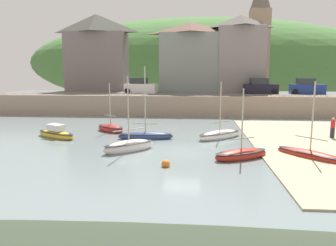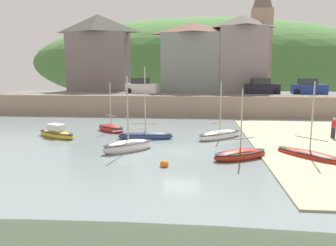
{
  "view_description": "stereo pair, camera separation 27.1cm",
  "coord_description": "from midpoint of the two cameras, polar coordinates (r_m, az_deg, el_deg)",
  "views": [
    {
      "loc": [
        0.74,
        -21.17,
        5.43
      ],
      "look_at": [
        -1.29,
        4.1,
        1.21
      ],
      "focal_mm": 34.52,
      "sensor_mm": 36.0,
      "label": 1
    },
    {
      "loc": [
        1.01,
        -21.15,
        5.43
      ],
      "look_at": [
        -1.29,
        4.1,
        1.21
      ],
      "focal_mm": 34.52,
      "sensor_mm": 36.0,
      "label": 2
    }
  ],
  "objects": [
    {
      "name": "parked_car_near_slipway",
      "position": [
        42.52,
        -5.07,
        6.4
      ],
      "size": [
        4.27,
        2.15,
        1.95
      ],
      "rotation": [
        0.0,
        0.0,
        -0.11
      ],
      "color": "silver",
      "rests_on": "ground"
    },
    {
      "name": "hillside_backdrop",
      "position": [
        76.39,
        6.07,
        10.47
      ],
      "size": [
        80.0,
        44.0,
        19.6
      ],
      "color": "#467639",
      "rests_on": "ground"
    },
    {
      "name": "parked_car_end_of_row",
      "position": [
        44.18,
        23.14,
        5.8
      ],
      "size": [
        4.24,
        2.08,
        1.95
      ],
      "rotation": [
        0.0,
        0.0,
        -0.09
      ],
      "color": "navy",
      "rests_on": "ground"
    },
    {
      "name": "dinghy_open_wooden",
      "position": [
        20.44,
        12.41,
        -5.43
      ],
      "size": [
        3.86,
        2.87,
        4.49
      ],
      "rotation": [
        0.0,
        0.0,
        0.5
      ],
      "color": "#A22819",
      "rests_on": "ground"
    },
    {
      "name": "person_on_slipway",
      "position": [
        28.42,
        26.85,
        -0.59
      ],
      "size": [
        0.34,
        0.34,
        1.62
      ],
      "color": "#282833",
      "rests_on": "ground"
    },
    {
      "name": "sailboat_tall_mast",
      "position": [
        21.89,
        -7.26,
        -4.13
      ],
      "size": [
        3.53,
        3.23,
        5.23
      ],
      "rotation": [
        0.0,
        0.0,
        0.71
      ],
      "color": "silver",
      "rests_on": "ground"
    },
    {
      "name": "waterfront_building_right",
      "position": [
        46.82,
        12.39,
        11.95
      ],
      "size": [
        6.49,
        6.23,
        10.36
      ],
      "color": "gray",
      "rests_on": "ground"
    },
    {
      "name": "sailboat_far_left",
      "position": [
        26.04,
        8.83,
        -2.1
      ],
      "size": [
        4.04,
        3.58,
        4.69
      ],
      "rotation": [
        0.0,
        0.0,
        0.68
      ],
      "color": "white",
      "rests_on": "ground"
    },
    {
      "name": "motorboat_with_cabin",
      "position": [
        27.6,
        -19.43,
        -1.8
      ],
      "size": [
        4.09,
        2.95,
        1.25
      ],
      "rotation": [
        0.0,
        0.0,
        -0.51
      ],
      "color": "gold",
      "rests_on": "ground"
    },
    {
      "name": "sailboat_white_hull",
      "position": [
        25.59,
        -4.3,
        -2.23
      ],
      "size": [
        4.42,
        1.32,
        5.84
      ],
      "rotation": [
        0.0,
        0.0,
        0.09
      ],
      "color": "navy",
      "rests_on": "ground"
    },
    {
      "name": "parked_car_by_wall",
      "position": [
        42.72,
        15.8,
        6.1
      ],
      "size": [
        4.25,
        2.1,
        1.95
      ],
      "rotation": [
        0.0,
        0.0,
        0.1
      ],
      "color": "black",
      "rests_on": "ground"
    },
    {
      "name": "waterfront_building_left",
      "position": [
        48.52,
        -12.6,
        12.1
      ],
      "size": [
        8.74,
        4.5,
        10.74
      ],
      "color": "slate",
      "rests_on": "ground"
    },
    {
      "name": "church_with_spire",
      "position": [
        51.53,
        15.66,
        15.25
      ],
      "size": [
        3.0,
        3.0,
        16.61
      ],
      "color": "tan",
      "rests_on": "ground"
    },
    {
      "name": "quay_seawall",
      "position": [
        38.88,
        3.28,
        3.41
      ],
      "size": [
        48.0,
        9.4,
        2.4
      ],
      "color": "gray",
      "rests_on": "ground"
    },
    {
      "name": "ground",
      "position": [
        12.75,
        6.75,
        -15.03
      ],
      "size": [
        48.0,
        41.0,
        0.61
      ],
      "color": "slate"
    },
    {
      "name": "mooring_buoy",
      "position": [
        18.39,
        -0.82,
        -7.26
      ],
      "size": [
        0.49,
        0.49,
        0.49
      ],
      "color": "orange",
      "rests_on": "ground"
    },
    {
      "name": "rowboat_small_beached",
      "position": [
        21.79,
        23.44,
        -5.16
      ],
      "size": [
        3.78,
        4.04,
        4.89
      ],
      "rotation": [
        0.0,
        0.0,
        -0.84
      ],
      "color": "#AA2518",
      "rests_on": "ground"
    },
    {
      "name": "fishing_boat_green",
      "position": [
        29.05,
        -10.36,
        -0.94
      ],
      "size": [
        3.24,
        2.91,
        4.45
      ],
      "rotation": [
        0.0,
        0.0,
        -0.65
      ],
      "color": "#A42925",
      "rests_on": "ground"
    },
    {
      "name": "waterfront_building_centre",
      "position": [
        46.4,
        3.9,
        11.63
      ],
      "size": [
        8.73,
        5.97,
        9.51
      ],
      "color": "gray",
      "rests_on": "ground"
    }
  ]
}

